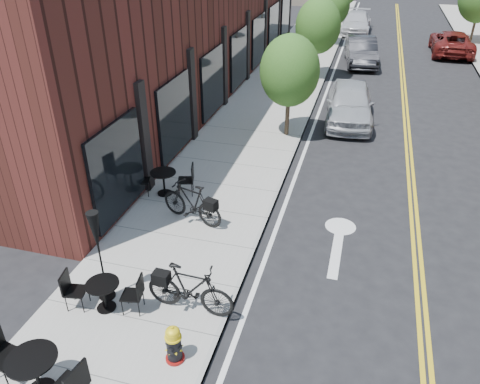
% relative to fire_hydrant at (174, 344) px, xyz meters
% --- Properties ---
extents(ground, '(120.00, 120.00, 0.00)m').
position_rel_fire_hydrant_xyz_m(ground, '(0.65, 2.25, -0.52)').
color(ground, black).
rests_on(ground, ground).
extents(sidewalk_near, '(4.00, 70.00, 0.12)m').
position_rel_fire_hydrant_xyz_m(sidewalk_near, '(-1.35, 12.25, -0.46)').
color(sidewalk_near, '#9E9B93').
rests_on(sidewalk_near, ground).
extents(building_near, '(5.00, 28.00, 7.00)m').
position_rel_fire_hydrant_xyz_m(building_near, '(-5.85, 16.25, 2.98)').
color(building_near, '#3E1A14').
rests_on(building_near, ground).
extents(tree_near_a, '(2.20, 2.20, 3.81)m').
position_rel_fire_hydrant_xyz_m(tree_near_a, '(0.05, 11.25, 2.09)').
color(tree_near_a, '#382B1E').
rests_on(tree_near_a, sidewalk_near).
extents(tree_near_b, '(2.30, 2.30, 3.98)m').
position_rel_fire_hydrant_xyz_m(tree_near_b, '(0.05, 19.25, 2.20)').
color(tree_near_b, '#382B1E').
rests_on(tree_near_b, sidewalk_near).
extents(tree_near_c, '(2.10, 2.10, 3.67)m').
position_rel_fire_hydrant_xyz_m(tree_near_c, '(0.05, 27.25, 2.01)').
color(tree_near_c, '#382B1E').
rests_on(tree_near_c, sidewalk_near).
extents(fire_hydrant, '(0.42, 0.42, 0.84)m').
position_rel_fire_hydrant_xyz_m(fire_hydrant, '(0.00, 0.00, 0.00)').
color(fire_hydrant, maroon).
rests_on(fire_hydrant, sidewalk_near).
extents(bicycle_left, '(2.03, 1.10, 1.17)m').
position_rel_fire_hydrant_xyz_m(bicycle_left, '(-1.35, 4.57, 0.19)').
color(bicycle_left, black).
rests_on(bicycle_left, sidewalk_near).
extents(bicycle_right, '(1.97, 0.62, 1.17)m').
position_rel_fire_hydrant_xyz_m(bicycle_right, '(-0.16, 1.30, 0.19)').
color(bicycle_right, black).
rests_on(bicycle_right, sidewalk_near).
extents(bistro_set_a, '(2.06, 1.00, 1.09)m').
position_rel_fire_hydrant_xyz_m(bistro_set_a, '(-2.03, -1.28, 0.15)').
color(bistro_set_a, black).
rests_on(bistro_set_a, sidewalk_near).
extents(bistro_set_b, '(1.69, 0.82, 0.89)m').
position_rel_fire_hydrant_xyz_m(bistro_set_b, '(-1.95, 0.87, 0.05)').
color(bistro_set_b, black).
rests_on(bistro_set_b, sidewalk_near).
extents(bistro_set_c, '(1.84, 0.96, 0.97)m').
position_rel_fire_hydrant_xyz_m(bistro_set_c, '(-2.69, 5.73, 0.09)').
color(bistro_set_c, black).
rests_on(bistro_set_c, sidewalk_near).
extents(patio_umbrella, '(0.36, 0.36, 2.21)m').
position_rel_fire_hydrant_xyz_m(patio_umbrella, '(-2.11, 1.20, 1.19)').
color(patio_umbrella, black).
rests_on(patio_umbrella, sidewalk_near).
extents(parked_car_a, '(2.19, 4.79, 1.59)m').
position_rel_fire_hydrant_xyz_m(parked_car_a, '(2.25, 13.59, 0.28)').
color(parked_car_a, '#A9ACB2').
rests_on(parked_car_a, ground).
extents(parked_car_b, '(2.22, 4.77, 1.51)m').
position_rel_fire_hydrant_xyz_m(parked_car_b, '(2.25, 22.93, 0.24)').
color(parked_car_b, black).
rests_on(parked_car_b, ground).
extents(parked_car_c, '(2.06, 5.02, 1.45)m').
position_rel_fire_hydrant_xyz_m(parked_car_c, '(1.45, 31.99, 0.21)').
color(parked_car_c, silver).
rests_on(parked_car_c, ground).
extents(parked_car_far, '(2.42, 5.16, 1.43)m').
position_rel_fire_hydrant_xyz_m(parked_car_far, '(7.60, 26.92, 0.19)').
color(parked_car_far, maroon).
rests_on(parked_car_far, ground).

